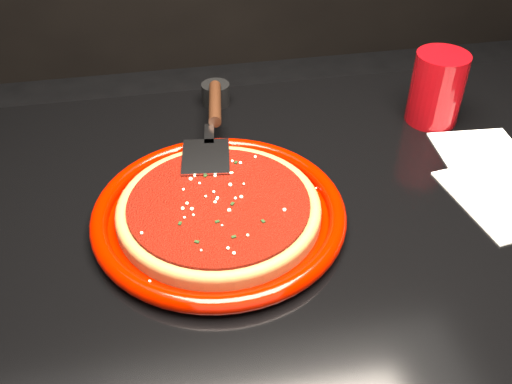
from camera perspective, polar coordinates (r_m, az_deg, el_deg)
table at (r=1.13m, az=3.58°, el=-16.50°), size 1.20×0.80×0.75m
plate at (r=0.83m, az=-3.70°, el=-2.11°), size 0.40×0.40×0.03m
pizza_crust at (r=0.82m, az=-3.71°, el=-1.89°), size 0.32×0.32×0.01m
pizza_crust_rim at (r=0.82m, az=-3.74°, el=-1.50°), size 0.32×0.32×0.02m
pizza_sauce at (r=0.82m, az=-3.75°, el=-1.22°), size 0.28×0.28×0.01m
parmesan_dusting at (r=0.81m, az=-3.77°, el=-0.83°), size 0.25×0.25×0.01m
basil_flecks at (r=0.81m, az=-3.77°, el=-0.88°), size 0.23×0.23×0.00m
pizza_server at (r=0.96m, az=-4.42°, el=6.65°), size 0.13×0.32×0.02m
cup at (r=1.07m, az=17.63°, el=9.85°), size 0.10×0.10×0.13m
napkin_a at (r=0.96m, az=24.26°, el=-0.28°), size 0.20×0.20×0.00m
napkin_b at (r=1.03m, az=21.70°, el=3.42°), size 0.15×0.16×0.00m
ramekin at (r=1.10m, az=-4.05°, el=9.76°), size 0.06×0.06×0.04m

